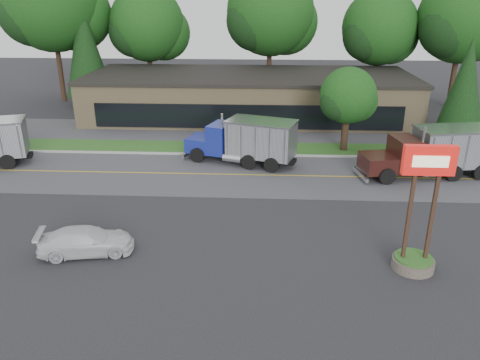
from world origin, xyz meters
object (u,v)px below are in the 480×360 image
object	(u,v)px
bilo_sign	(418,229)
dump_truck_maroon	(438,151)
dump_truck_blue	(247,140)
rally_car	(86,241)

from	to	relation	value
bilo_sign	dump_truck_maroon	xyz separation A→B (m)	(4.94, 12.10, -0.21)
dump_truck_blue	dump_truck_maroon	size ratio (longest dim) A/B	0.89
dump_truck_blue	dump_truck_maroon	distance (m)	13.29
bilo_sign	rally_car	world-z (taller)	bilo_sign
rally_car	bilo_sign	bearing A→B (deg)	-103.46
bilo_sign	dump_truck_blue	size ratio (longest dim) A/B	0.70
bilo_sign	dump_truck_maroon	world-z (taller)	bilo_sign
dump_truck_blue	rally_car	world-z (taller)	dump_truck_blue
dump_truck_maroon	rally_car	world-z (taller)	dump_truck_maroon
bilo_sign	rally_car	distance (m)	15.57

